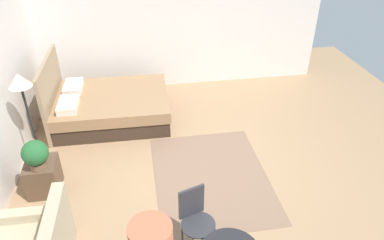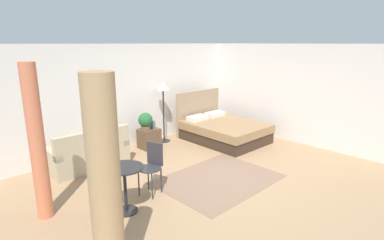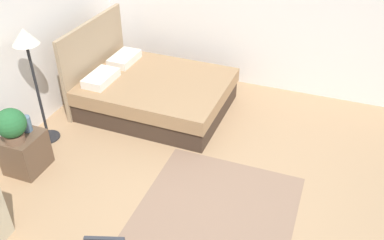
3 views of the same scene
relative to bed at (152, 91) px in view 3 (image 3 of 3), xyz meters
The scene contains 8 objects.
ground_plane 2.45m from the bed, 139.61° to the right, with size 9.31×8.90×0.02m, color #9E7A56.
wall_right 2.27m from the bed, 50.49° to the right, with size 0.12×5.90×2.52m, color silver.
area_rug 2.49m from the bed, 141.17° to the right, with size 2.21×1.68×0.01m, color #7F604C.
bed is the anchor object (origin of this frame).
nightstand 1.99m from the bed, 154.84° to the left, with size 0.46×0.42×0.49m.
potted_plant 2.12m from the bed, 156.41° to the left, with size 0.35×0.35×0.42m.
vase 1.90m from the bed, 153.56° to the left, with size 0.12×0.12×0.19m.
floor_lamp 1.86m from the bed, 139.82° to the left, with size 0.32×0.32×1.57m.
Camera 3 is at (-2.96, -0.86, 3.42)m, focal length 39.25 mm.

